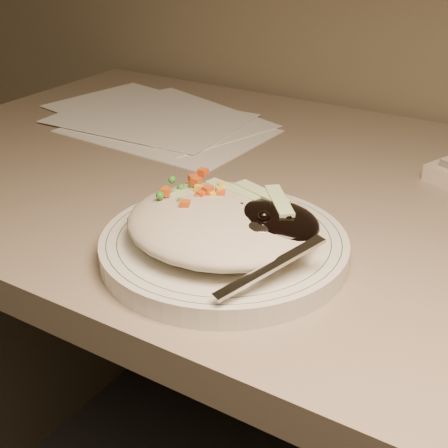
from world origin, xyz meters
The scene contains 5 objects.
desk centered at (0.00, 1.38, 0.54)m, with size 1.40×0.70×0.74m.
plate centered at (-0.08, 1.18, 0.75)m, with size 0.25×0.25×0.02m, color silver.
plate_rim centered at (-0.08, 1.18, 0.76)m, with size 0.24×0.24×0.00m.
meal centered at (-0.08, 1.18, 0.78)m, with size 0.21×0.19×0.05m.
papers centered at (-0.41, 1.50, 0.74)m, with size 0.42×0.31×0.00m.
Camera 1 is at (0.21, 0.72, 1.06)m, focal length 50.00 mm.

